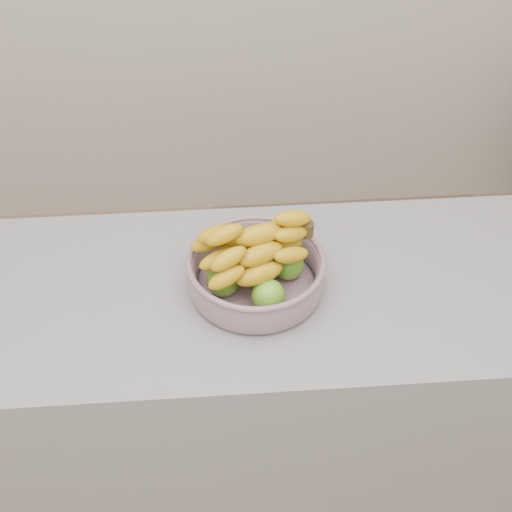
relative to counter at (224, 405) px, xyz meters
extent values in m
cube|color=gray|center=(0.00, 0.00, 0.00)|extent=(2.00, 0.60, 0.90)
cylinder|color=#8C9AA9|center=(0.09, 0.00, 0.46)|extent=(0.27, 0.27, 0.01)
torus|color=#8C9AA9|center=(0.09, 0.00, 0.54)|extent=(0.32, 0.32, 0.01)
sphere|color=#4F991A|center=(0.11, -0.08, 0.50)|extent=(0.07, 0.07, 0.07)
sphere|color=#4F991A|center=(0.16, 0.02, 0.50)|extent=(0.07, 0.07, 0.07)
sphere|color=#4F991A|center=(0.07, 0.08, 0.50)|extent=(0.07, 0.07, 0.07)
sphere|color=#4F991A|center=(0.01, -0.02, 0.50)|extent=(0.07, 0.07, 0.07)
ellipsoid|color=yellow|center=(0.09, -0.05, 0.54)|extent=(0.20, 0.12, 0.05)
ellipsoid|color=yellow|center=(0.08, 0.00, 0.54)|extent=(0.20, 0.10, 0.05)
ellipsoid|color=yellow|center=(0.06, 0.05, 0.54)|extent=(0.20, 0.08, 0.05)
ellipsoid|color=yellow|center=(0.10, -0.03, 0.58)|extent=(0.20, 0.13, 0.05)
ellipsoid|color=yellow|center=(0.08, 0.03, 0.58)|extent=(0.20, 0.06, 0.05)
ellipsoid|color=yellow|center=(0.09, 0.00, 0.61)|extent=(0.20, 0.10, 0.05)
cylinder|color=#403314|center=(0.20, 0.03, 0.59)|extent=(0.03, 0.03, 0.04)
camera|label=1|loc=(0.00, -1.17, 1.62)|focal=50.00mm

